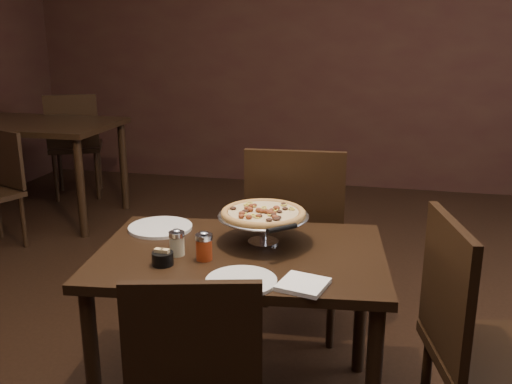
# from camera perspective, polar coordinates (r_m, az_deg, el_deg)

# --- Properties ---
(room) EXTENTS (6.04, 7.04, 2.84)m
(room) POSITION_cam_1_polar(r_m,az_deg,el_deg) (2.16, 0.01, 12.98)
(room) COLOR black
(room) RESTS_ON ground
(dining_table) EXTENTS (1.18, 0.85, 0.69)m
(dining_table) POSITION_cam_1_polar(r_m,az_deg,el_deg) (2.25, -1.54, -8.09)
(dining_table) COLOR black
(dining_table) RESTS_ON ground
(background_table) EXTENTS (1.27, 0.85, 0.80)m
(background_table) POSITION_cam_1_polar(r_m,az_deg,el_deg) (4.94, -21.17, 5.33)
(background_table) COLOR black
(background_table) RESTS_ON ground
(pizza_stand) EXTENTS (0.36, 0.36, 0.15)m
(pizza_stand) POSITION_cam_1_polar(r_m,az_deg,el_deg) (2.26, 0.73, -2.17)
(pizza_stand) COLOR silver
(pizza_stand) RESTS_ON dining_table
(parmesan_shaker) EXTENTS (0.06, 0.06, 0.10)m
(parmesan_shaker) POSITION_cam_1_polar(r_m,az_deg,el_deg) (2.18, -7.91, -5.05)
(parmesan_shaker) COLOR beige
(parmesan_shaker) RESTS_ON dining_table
(pepper_flake_shaker) EXTENTS (0.06, 0.06, 0.11)m
(pepper_flake_shaker) POSITION_cam_1_polar(r_m,az_deg,el_deg) (2.12, -5.21, -5.42)
(pepper_flake_shaker) COLOR maroon
(pepper_flake_shaker) RESTS_ON dining_table
(packet_caddy) EXTENTS (0.08, 0.08, 0.06)m
(packet_caddy) POSITION_cam_1_polar(r_m,az_deg,el_deg) (2.11, -9.33, -6.53)
(packet_caddy) COLOR black
(packet_caddy) RESTS_ON dining_table
(napkin_stack) EXTENTS (0.18, 0.18, 0.02)m
(napkin_stack) POSITION_cam_1_polar(r_m,az_deg,el_deg) (1.93, 4.73, -9.20)
(napkin_stack) COLOR white
(napkin_stack) RESTS_ON dining_table
(plate_left) EXTENTS (0.27, 0.27, 0.01)m
(plate_left) POSITION_cam_1_polar(r_m,az_deg,el_deg) (2.48, -9.55, -3.52)
(plate_left) COLOR white
(plate_left) RESTS_ON dining_table
(plate_near) EXTENTS (0.24, 0.24, 0.01)m
(plate_near) POSITION_cam_1_polar(r_m,az_deg,el_deg) (1.95, -1.49, -8.88)
(plate_near) COLOR white
(plate_near) RESTS_ON dining_table
(serving_spatula) EXTENTS (0.17, 0.17, 0.02)m
(serving_spatula) POSITION_cam_1_polar(r_m,az_deg,el_deg) (2.10, 2.61, -3.70)
(serving_spatula) COLOR silver
(serving_spatula) RESTS_ON pizza_stand
(chair_far) EXTENTS (0.49, 0.49, 0.99)m
(chair_far) POSITION_cam_1_polar(r_m,az_deg,el_deg) (2.82, 4.01, -4.26)
(chair_far) COLOR black
(chair_far) RESTS_ON ground
(chair_side) EXTENTS (0.52, 0.52, 0.93)m
(chair_side) POSITION_cam_1_polar(r_m,az_deg,el_deg) (2.12, 21.28, -13.62)
(chair_side) COLOR black
(chair_side) RESTS_ON ground
(bg_chair_far) EXTENTS (0.60, 0.60, 0.96)m
(bg_chair_far) POSITION_cam_1_polar(r_m,az_deg,el_deg) (5.47, -17.66, 4.84)
(bg_chair_far) COLOR black
(bg_chair_far) RESTS_ON ground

